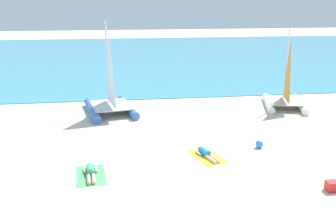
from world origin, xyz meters
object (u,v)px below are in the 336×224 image
Objects in this scene: towel_left at (91,175)px; sunbather_left at (91,172)px; sunbather_right at (206,153)px; sailboat_blue at (110,100)px; sailboat_white at (285,96)px; towel_right at (207,157)px; cooler_box at (333,186)px; beach_ball at (259,144)px.

sunbather_left is (-0.01, 0.07, 0.13)m from towel_left.
sailboat_blue is at bearing 102.15° from sunbather_right.
sailboat_blue is 3.41× the size of sunbather_left.
sailboat_blue reaches higher than sunbather_left.
sailboat_white is at bearing 30.05° from sunbather_left.
sunbather_left reaches higher than towel_right.
sunbather_left is at bearing 95.32° from towel_left.
sailboat_white is 14.08m from towel_left.
sailboat_blue is at bearing 126.28° from cooler_box.
beach_ball is at bearing -54.38° from sailboat_blue.
sunbather_left is 1.02× the size of sunbather_right.
towel_left is (-11.43, -8.19, -0.71)m from sailboat_white.
sunbather_right is (4.13, -7.13, -0.66)m from sailboat_blue.
sunbather_left is 7.71m from beach_ball.
sunbather_left is 5.01m from towel_right.
towel_right is at bearing -164.80° from beach_ball.
sailboat_blue is 3.47× the size of sunbather_right.
cooler_box is at bearing -89.62° from sailboat_white.
sailboat_blue is 8.45m from towel_left.
beach_ball is (7.48, 1.90, 0.18)m from towel_left.
sunbather_right is 5.24m from cooler_box.
cooler_box is at bearing -43.64° from towel_right.
sunbather_right is (4.85, 1.25, 0.13)m from towel_left.
sailboat_white is 9.58m from sunbather_right.
sailboat_blue is 14.75× the size of beach_ball.
sunbather_right is 2.71m from beach_ball.
sailboat_white is 7.44m from beach_ball.
cooler_box is at bearing -61.94° from sunbather_right.
sunbather_right is 3.08× the size of cooler_box.
sailboat_white reaches higher than beach_ball.
sailboat_white is at bearing 28.53° from sunbather_right.
sunbather_left is at bearing -166.25° from beach_ball.
beach_ball is 4.43m from cooler_box.
beach_ball is at bearing 104.90° from cooler_box.
sunbather_right is at bearing -70.48° from sailboat_blue.
beach_ball is at bearing -4.16° from sunbather_right.
sailboat_white is 3.05× the size of sunbather_left.
sailboat_blue is at bearing 120.01° from towel_right.
towel_left is at bearing -129.12° from sailboat_white.
sailboat_blue is 8.38m from sunbather_left.
beach_ball is at bearing -106.88° from sailboat_white.
cooler_box is (1.14, -4.29, -0.00)m from beach_ball.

